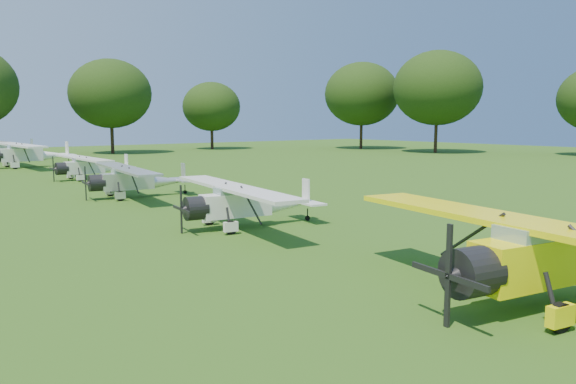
{
  "coord_description": "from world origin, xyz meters",
  "views": [
    {
      "loc": [
        -12.62,
        -16.31,
        4.35
      ],
      "look_at": [
        1.43,
        1.87,
        1.4
      ],
      "focal_mm": 35.0,
      "sensor_mm": 36.0,
      "label": 1
    }
  ],
  "objects_px": {
    "aircraft_3": "(246,200)",
    "aircraft_5": "(90,165)",
    "aircraft_4": "(135,178)",
    "aircraft_6": "(27,152)",
    "aircraft_2": "(551,251)"
  },
  "relations": [
    {
      "from": "aircraft_3",
      "to": "aircraft_5",
      "type": "relative_size",
      "value": 1.05
    },
    {
      "from": "aircraft_4",
      "to": "aircraft_6",
      "type": "height_order",
      "value": "aircraft_6"
    },
    {
      "from": "aircraft_2",
      "to": "aircraft_4",
      "type": "relative_size",
      "value": 1.18
    },
    {
      "from": "aircraft_3",
      "to": "aircraft_6",
      "type": "relative_size",
      "value": 0.8
    },
    {
      "from": "aircraft_4",
      "to": "aircraft_5",
      "type": "relative_size",
      "value": 1.04
    },
    {
      "from": "aircraft_2",
      "to": "aircraft_4",
      "type": "xyz_separation_m",
      "value": [
        -0.32,
        23.87,
        -0.2
      ]
    },
    {
      "from": "aircraft_2",
      "to": "aircraft_6",
      "type": "height_order",
      "value": "aircraft_6"
    },
    {
      "from": "aircraft_3",
      "to": "aircraft_5",
      "type": "height_order",
      "value": "aircraft_3"
    },
    {
      "from": "aircraft_5",
      "to": "aircraft_3",
      "type": "bearing_deg",
      "value": -93.72
    },
    {
      "from": "aircraft_3",
      "to": "aircraft_4",
      "type": "bearing_deg",
      "value": 98.22
    },
    {
      "from": "aircraft_2",
      "to": "aircraft_3",
      "type": "height_order",
      "value": "aircraft_2"
    },
    {
      "from": "aircraft_5",
      "to": "aircraft_4",
      "type": "bearing_deg",
      "value": -96.79
    },
    {
      "from": "aircraft_2",
      "to": "aircraft_3",
      "type": "distance_m",
      "value": 12.54
    },
    {
      "from": "aircraft_2",
      "to": "aircraft_5",
      "type": "distance_m",
      "value": 35.17
    },
    {
      "from": "aircraft_6",
      "to": "aircraft_4",
      "type": "bearing_deg",
      "value": -92.28
    }
  ]
}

